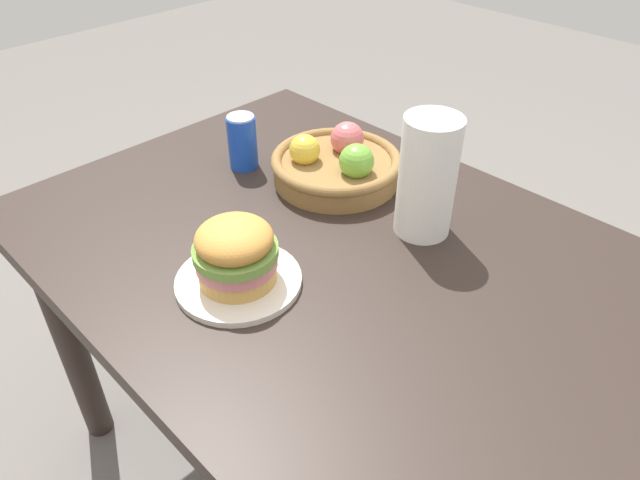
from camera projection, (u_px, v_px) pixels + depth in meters
The scene contains 6 objects.
dining_table at pixel (357, 303), 1.15m from camera, with size 1.40×0.90×0.75m.
plate at pixel (239, 281), 1.04m from camera, with size 0.22×0.22×0.01m, color silver.
sandwich at pixel (236, 252), 1.00m from camera, with size 0.15×0.15×0.12m.
soda_can at pixel (242, 142), 1.34m from camera, with size 0.07×0.07×0.13m.
fruit_basket at pixel (337, 164), 1.30m from camera, with size 0.29×0.29×0.12m.
paper_towel_roll at pixel (427, 177), 1.10m from camera, with size 0.11×0.11×0.24m, color white.
Camera 1 is at (0.55, -0.65, 1.44)m, focal length 33.11 mm.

